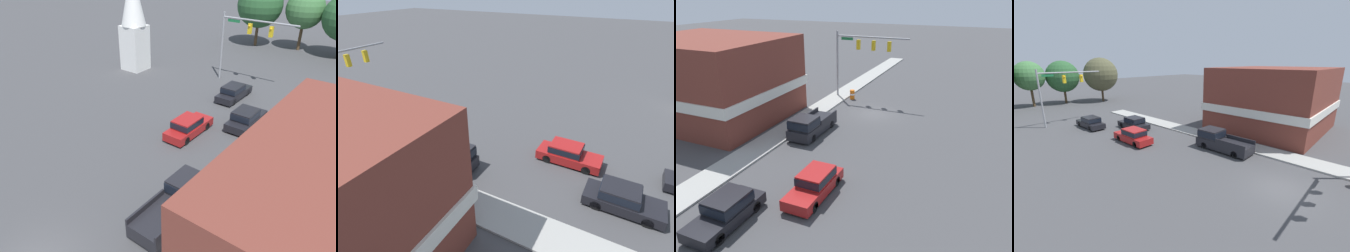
{
  "view_description": "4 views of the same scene",
  "coord_description": "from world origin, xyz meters",
  "views": [
    {
      "loc": [
        11.53,
        -4.43,
        13.62
      ],
      "look_at": [
        -1.1,
        11.84,
        2.26
      ],
      "focal_mm": 35.0,
      "sensor_mm": 36.0,
      "label": 1
    },
    {
      "loc": [
        15.19,
        18.53,
        12.1
      ],
      "look_at": [
        0.06,
        10.44,
        2.7
      ],
      "focal_mm": 28.0,
      "sensor_mm": 36.0,
      "label": 2
    },
    {
      "loc": [
        -9.92,
        29.82,
        11.48
      ],
      "look_at": [
        -0.32,
        8.09,
        1.76
      ],
      "focal_mm": 35.0,
      "sensor_mm": 36.0,
      "label": 3
    },
    {
      "loc": [
        -14.46,
        -4.31,
        8.4
      ],
      "look_at": [
        -1.27,
        8.01,
        3.18
      ],
      "focal_mm": 24.0,
      "sensor_mm": 36.0,
      "label": 4
    }
  ],
  "objects": [
    {
      "name": "ground_plane",
      "position": [
        0.0,
        0.0,
        0.0
      ],
      "size": [
        200.0,
        200.0,
        0.0
      ],
      "primitive_type": "plane",
      "color": "#424244"
    },
    {
      "name": "sidewalk_curb",
      "position": [
        5.7,
        0.0,
        0.07
      ],
      "size": [
        2.4,
        60.0,
        0.14
      ],
      "color": "#9E9E99",
      "rests_on": "ground"
    },
    {
      "name": "car_lead",
      "position": [
        -1.44,
        14.95,
        0.79
      ],
      "size": [
        1.77,
        4.77,
        1.53
      ],
      "color": "black",
      "rests_on": "ground"
    },
    {
      "name": "car_oncoming",
      "position": [
        1.62,
        19.15,
        0.8
      ],
      "size": [
        1.85,
        4.6,
        1.54
      ],
      "rotation": [
        0.0,
        0.0,
        3.14
      ],
      "color": "black",
      "rests_on": "ground"
    },
    {
      "name": "pickup_truck_parked",
      "position": [
        3.28,
        7.2,
        0.93
      ],
      "size": [
        2.05,
        5.46,
        1.89
      ],
      "color": "black",
      "rests_on": "ground"
    },
    {
      "name": "construction_barrel",
      "position": [
        3.9,
        -3.85,
        0.54
      ],
      "size": [
        0.56,
        0.56,
        1.07
      ],
      "color": "orange",
      "rests_on": "ground"
    }
  ]
}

